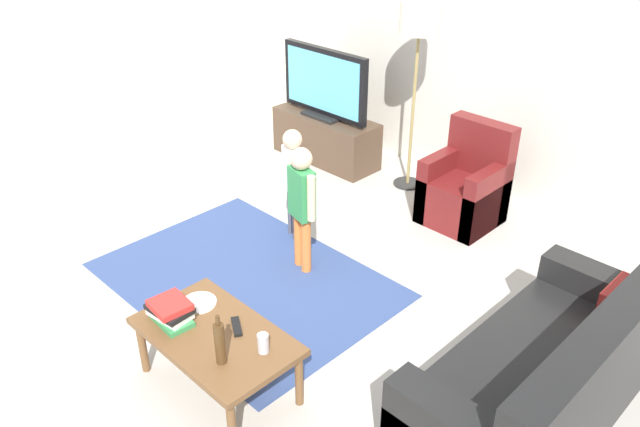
# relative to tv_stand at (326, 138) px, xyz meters

# --- Properties ---
(ground) EXTENTS (7.80, 7.80, 0.00)m
(ground) POSITION_rel_tv_stand_xyz_m (1.61, -2.30, -0.24)
(ground) COLOR #B2ADA3
(wall_back) EXTENTS (6.00, 0.12, 2.70)m
(wall_back) POSITION_rel_tv_stand_xyz_m (1.61, 0.70, 1.11)
(wall_back) COLOR silver
(wall_back) RESTS_ON ground
(wall_left) EXTENTS (0.12, 6.00, 2.70)m
(wall_left) POSITION_rel_tv_stand_xyz_m (-1.39, -2.30, 1.11)
(wall_left) COLOR silver
(wall_left) RESTS_ON ground
(area_rug) EXTENTS (2.20, 1.60, 0.01)m
(area_rug) POSITION_rel_tv_stand_xyz_m (1.13, -2.04, -0.24)
(area_rug) COLOR #33477A
(area_rug) RESTS_ON ground
(tv_stand) EXTENTS (1.20, 0.44, 0.50)m
(tv_stand) POSITION_rel_tv_stand_xyz_m (0.00, 0.00, 0.00)
(tv_stand) COLOR #4C3828
(tv_stand) RESTS_ON ground
(tv) EXTENTS (1.10, 0.28, 0.71)m
(tv) POSITION_rel_tv_stand_xyz_m (-0.00, -0.02, 0.60)
(tv) COLOR black
(tv) RESTS_ON tv_stand
(couch) EXTENTS (0.80, 1.80, 0.86)m
(couch) POSITION_rel_tv_stand_xyz_m (3.44, -1.70, 0.05)
(couch) COLOR black
(couch) RESTS_ON ground
(armchair) EXTENTS (0.60, 0.60, 0.90)m
(armchair) POSITION_rel_tv_stand_xyz_m (1.79, -0.04, 0.05)
(armchair) COLOR maroon
(armchair) RESTS_ON ground
(floor_lamp) EXTENTS (0.36, 0.36, 1.78)m
(floor_lamp) POSITION_rel_tv_stand_xyz_m (1.00, 0.15, 1.30)
(floor_lamp) COLOR #262626
(floor_lamp) RESTS_ON ground
(child_near_tv) EXTENTS (0.31, 0.19, 0.98)m
(child_near_tv) POSITION_rel_tv_stand_xyz_m (0.91, -1.32, 0.34)
(child_near_tv) COLOR #4C4C59
(child_near_tv) RESTS_ON ground
(child_center) EXTENTS (0.34, 0.17, 1.04)m
(child_center) POSITION_rel_tv_stand_xyz_m (1.32, -1.60, 0.38)
(child_center) COLOR orange
(child_center) RESTS_ON ground
(coffee_table) EXTENTS (1.00, 0.60, 0.42)m
(coffee_table) POSITION_rel_tv_stand_xyz_m (1.90, -2.86, 0.13)
(coffee_table) COLOR brown
(coffee_table) RESTS_ON ground
(book_stack) EXTENTS (0.30, 0.22, 0.14)m
(book_stack) POSITION_rel_tv_stand_xyz_m (1.61, -2.98, 0.25)
(book_stack) COLOR #388C4C
(book_stack) RESTS_ON coffee_table
(bottle) EXTENTS (0.06, 0.06, 0.32)m
(bottle) POSITION_rel_tv_stand_xyz_m (2.12, -2.98, 0.31)
(bottle) COLOR #4C3319
(bottle) RESTS_ON coffee_table
(tv_remote) EXTENTS (0.17, 0.13, 0.02)m
(tv_remote) POSITION_rel_tv_stand_xyz_m (1.95, -2.74, 0.19)
(tv_remote) COLOR black
(tv_remote) RESTS_ON coffee_table
(soda_can) EXTENTS (0.07, 0.07, 0.12)m
(soda_can) POSITION_rel_tv_stand_xyz_m (2.22, -2.76, 0.24)
(soda_can) COLOR silver
(soda_can) RESTS_ON coffee_table
(plate) EXTENTS (0.22, 0.22, 0.02)m
(plate) POSITION_rel_tv_stand_xyz_m (1.60, -2.76, 0.18)
(plate) COLOR white
(plate) RESTS_ON coffee_table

